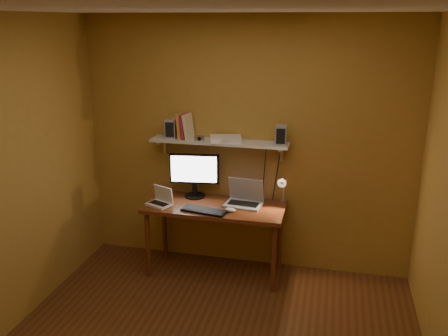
% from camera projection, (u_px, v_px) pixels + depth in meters
% --- Properties ---
extents(room, '(3.44, 3.24, 2.64)m').
position_uv_depth(room, '(204.00, 202.00, 3.35)').
color(room, brown).
rests_on(room, ground).
extents(desk, '(1.40, 0.60, 0.75)m').
position_uv_depth(desk, '(215.00, 213.00, 4.79)').
color(desk, maroon).
rests_on(desk, ground).
extents(wall_shelf, '(1.40, 0.25, 0.21)m').
position_uv_depth(wall_shelf, '(219.00, 142.00, 4.76)').
color(wall_shelf, silver).
rests_on(wall_shelf, room).
extents(monitor, '(0.52, 0.25, 0.47)m').
position_uv_depth(monitor, '(194.00, 173.00, 4.92)').
color(monitor, black).
rests_on(monitor, desk).
extents(laptop, '(0.39, 0.30, 0.27)m').
position_uv_depth(laptop, '(245.00, 198.00, 4.78)').
color(laptop, gray).
rests_on(laptop, desk).
extents(netbook, '(0.29, 0.25, 0.18)m').
position_uv_depth(netbook, '(161.00, 200.00, 4.78)').
color(netbook, white).
rests_on(netbook, desk).
extents(keyboard, '(0.47, 0.23, 0.02)m').
position_uv_depth(keyboard, '(204.00, 211.00, 4.60)').
color(keyboard, black).
rests_on(keyboard, desk).
extents(mouse, '(0.12, 0.09, 0.04)m').
position_uv_depth(mouse, '(230.00, 210.00, 4.60)').
color(mouse, white).
rests_on(mouse, desk).
extents(desk_lamp, '(0.09, 0.23, 0.38)m').
position_uv_depth(desk_lamp, '(283.00, 187.00, 4.67)').
color(desk_lamp, silver).
rests_on(desk_lamp, desk).
extents(speaker_left, '(0.12, 0.12, 0.19)m').
position_uv_depth(speaker_left, '(171.00, 129.00, 4.84)').
color(speaker_left, gray).
rests_on(speaker_left, wall_shelf).
extents(speaker_right, '(0.11, 0.11, 0.19)m').
position_uv_depth(speaker_right, '(281.00, 135.00, 4.57)').
color(speaker_right, gray).
rests_on(speaker_right, wall_shelf).
extents(books, '(0.15, 0.18, 0.25)m').
position_uv_depth(books, '(185.00, 126.00, 4.81)').
color(books, orange).
rests_on(books, wall_shelf).
extents(shelf_camera, '(0.10, 0.06, 0.06)m').
position_uv_depth(shelf_camera, '(199.00, 138.00, 4.72)').
color(shelf_camera, silver).
rests_on(shelf_camera, wall_shelf).
extents(router, '(0.35, 0.28, 0.05)m').
position_uv_depth(router, '(226.00, 139.00, 4.72)').
color(router, white).
rests_on(router, wall_shelf).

